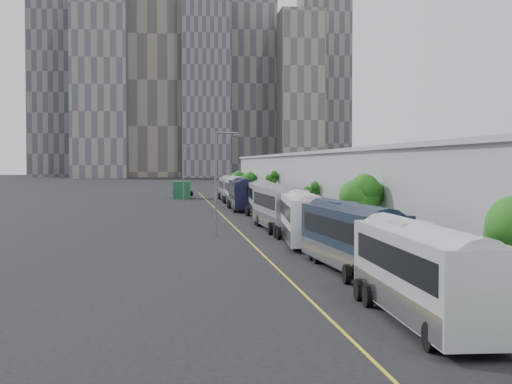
{
  "coord_description": "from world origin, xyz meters",
  "views": [
    {
      "loc": [
        -7.57,
        -22.43,
        5.92
      ],
      "look_at": [
        1.31,
        56.92,
        3.0
      ],
      "focal_mm": 55.0,
      "sensor_mm": 36.0,
      "label": 1
    }
  ],
  "objects": [
    {
      "name": "bus_7",
      "position": [
        2.12,
        102.53,
        1.65
      ],
      "size": [
        2.98,
        13.41,
        3.91
      ],
      "rotation": [
        0.0,
        0.0,
        -0.01
      ],
      "color": "gray",
      "rests_on": "ground"
    },
    {
      "name": "sidewalk",
      "position": [
        9.0,
        55.0,
        0.06
      ],
      "size": [
        10.0,
        170.0,
        0.12
      ],
      "primitive_type": "cube",
      "color": "gray",
      "rests_on": "ground"
    },
    {
      "name": "bus_4",
      "position": [
        2.69,
        61.24,
        1.7
      ],
      "size": [
        3.6,
        13.9,
        4.02
      ],
      "rotation": [
        0.0,
        0.0,
        -0.06
      ],
      "color": "#93959C",
      "rests_on": "ground"
    },
    {
      "name": "tree_1",
      "position": [
        5.4,
        29.74,
        3.75
      ],
      "size": [
        2.8,
        2.8,
        5.16
      ],
      "color": "black",
      "rests_on": "ground"
    },
    {
      "name": "suv",
      "position": [
        -4.87,
        121.29,
        0.7
      ],
      "size": [
        4.05,
        5.53,
        1.4
      ],
      "primitive_type": "imported",
      "rotation": [
        0.0,
        0.0,
        0.39
      ],
      "color": "black",
      "rests_on": "ground"
    },
    {
      "name": "bus_1",
      "position": [
        2.38,
        19.64,
        1.57
      ],
      "size": [
        3.34,
        12.9,
        3.73
      ],
      "rotation": [
        0.0,
        0.0,
        0.06
      ],
      "color": "#151F30",
      "rests_on": "ground"
    },
    {
      "name": "shipping_container",
      "position": [
        -5.3,
        110.13,
        1.47
      ],
      "size": [
        3.0,
        6.91,
        2.93
      ],
      "primitive_type": "cube",
      "rotation": [
        0.0,
        0.0,
        -0.05
      ],
      "color": "#144225",
      "rests_on": "ground"
    },
    {
      "name": "street_lamp_near",
      "position": [
        -3.58,
        40.95,
        4.93
      ],
      "size": [
        2.04,
        0.22,
        8.5
      ],
      "color": "#59595E",
      "rests_on": "ground"
    },
    {
      "name": "ground",
      "position": [
        0.0,
        0.0,
        0.0
      ],
      "size": [
        800.0,
        800.0,
        0.0
      ],
      "primitive_type": "plane",
      "color": "black",
      "rests_on": "ground"
    },
    {
      "name": "tree_4",
      "position": [
        5.65,
        106.94,
        3.17
      ],
      "size": [
        2.29,
        2.29,
        4.33
      ],
      "color": "black",
      "rests_on": "ground"
    },
    {
      "name": "bus_2",
      "position": [
        2.21,
        34.15,
        1.6
      ],
      "size": [
        3.74,
        13.13,
        3.79
      ],
      "rotation": [
        0.0,
        0.0,
        -0.09
      ],
      "color": "white",
      "rests_on": "ground"
    },
    {
      "name": "tree_5",
      "position": [
        5.49,
        126.73,
        3.12
      ],
      "size": [
        2.62,
        2.62,
        4.43
      ],
      "color": "black",
      "rests_on": "ground"
    },
    {
      "name": "bus_0",
      "position": [
        1.83,
        5.69,
        1.54
      ],
      "size": [
        2.87,
        12.59,
        3.66
      ],
      "rotation": [
        0.0,
        0.0,
        -0.03
      ],
      "color": "#B3B7BE",
      "rests_on": "ground"
    },
    {
      "name": "lane_line",
      "position": [
        -1.5,
        55.0,
        0.01
      ],
      "size": [
        0.12,
        160.0,
        0.02
      ],
      "primitive_type": "cube",
      "color": "gold",
      "rests_on": "ground"
    },
    {
      "name": "bus_3",
      "position": [
        2.19,
        46.65,
        1.71
      ],
      "size": [
        3.2,
        13.93,
        4.05
      ],
      "rotation": [
        0.0,
        0.0,
        0.03
      ],
      "color": "gray",
      "rests_on": "ground"
    },
    {
      "name": "bus_6",
      "position": [
        2.07,
        89.11,
        1.71
      ],
      "size": [
        3.13,
        13.88,
        4.04
      ],
      "rotation": [
        0.0,
        0.0,
        -0.02
      ],
      "color": "silver",
      "rests_on": "ground"
    },
    {
      "name": "bus_5",
      "position": [
        1.74,
        76.27,
        1.68
      ],
      "size": [
        3.09,
        13.69,
        3.98
      ],
      "rotation": [
        0.0,
        0.0,
        -0.02
      ],
      "color": "black",
      "rests_on": "ground"
    },
    {
      "name": "skyline",
      "position": [
        -2.9,
        324.16,
        50.85
      ],
      "size": [
        145.0,
        64.0,
        120.0
      ],
      "color": "slate",
      "rests_on": "ground"
    },
    {
      "name": "street_lamp_far",
      "position": [
        -5.06,
        99.69,
        4.96
      ],
      "size": [
        2.04,
        0.22,
        8.56
      ],
      "color": "#59595E",
      "rests_on": "ground"
    },
    {
      "name": "tree_2",
      "position": [
        6.21,
        52.21,
        2.98
      ],
      "size": [
        1.18,
        1.18,
        3.66
      ],
      "color": "black",
      "rests_on": "ground"
    },
    {
      "name": "depot",
      "position": [
        12.99,
        55.0,
        3.51
      ],
      "size": [
        12.45,
        160.4,
        7.2
      ],
      "color": "gray",
      "rests_on": "ground"
    },
    {
      "name": "tree_3",
      "position": [
        6.17,
        80.79,
        3.72
      ],
      "size": [
        1.27,
        1.27,
        4.47
      ],
      "color": "black",
      "rests_on": "ground"
    }
  ]
}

